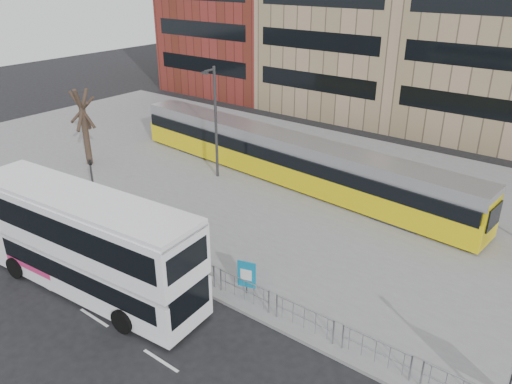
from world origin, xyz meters
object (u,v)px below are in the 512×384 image
Objects in this scene: double_decker_bus at (86,240)px; ad_panel at (247,275)px; pedestrian at (154,217)px; bare_tree at (79,86)px; lamp_post_west at (215,118)px; tram at (287,158)px; traffic_light_west at (92,178)px.

ad_panel is (5.79, 3.78, -1.41)m from double_decker_bus.
pedestrian is 0.20× the size of bare_tree.
lamp_post_west is at bearing 23.26° from bare_tree.
double_decker_bus is 5.67m from pedestrian.
double_decker_bus is 13.62m from lamp_post_west.
pedestrian is at bearing -18.99° from bare_tree.
pedestrian is 8.70m from lamp_post_west.
double_decker_bus is 1.47× the size of bare_tree.
tram is 8.47× the size of traffic_light_west.
lamp_post_west is at bearing -144.89° from tram.
lamp_post_west is 9.80m from bare_tree.
double_decker_bus is at bearing -34.94° from bare_tree.
lamp_post_west is 0.93× the size of bare_tree.
traffic_light_west is (-6.35, -10.48, 0.43)m from tram.
bare_tree is at bearing 161.32° from traffic_light_west.
lamp_post_west reaches higher than pedestrian.
bare_tree is (-12.97, -6.22, 4.10)m from tram.
bare_tree reaches higher than double_decker_bus.
lamp_post_west is at bearing 120.64° from ad_panel.
double_decker_bus is at bearing -178.25° from pedestrian.
tram is 5.36m from lamp_post_west.
ad_panel is at bearing 9.24° from traffic_light_west.
ad_panel is 0.20× the size of bare_tree.
tram reaches higher than pedestrian.
ad_panel is 13.79m from lamp_post_west.
double_decker_bus reaches higher than tram.
ad_panel is 0.51× the size of traffic_light_west.
ad_panel is at bearing 28.31° from double_decker_bus.
tram is 12.26m from traffic_light_west.
ad_panel reaches higher than pedestrian.
lamp_post_west is at bearing 0.87° from pedestrian.
bare_tree reaches higher than pedestrian.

